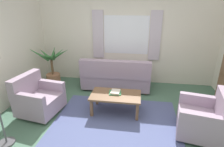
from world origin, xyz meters
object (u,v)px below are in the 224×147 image
(coffee_table, at_px, (116,97))
(potted_plant, at_px, (52,69))
(book_stack_on_table, at_px, (115,92))
(armchair_right, at_px, (205,118))
(armchair_left, at_px, (38,98))
(couch, at_px, (116,77))

(coffee_table, distance_m, potted_plant, 2.43)
(coffee_table, distance_m, book_stack_on_table, 0.11)
(potted_plant, bearing_deg, book_stack_on_table, -29.78)
(coffee_table, relative_size, potted_plant, 0.90)
(armchair_right, height_order, coffee_table, armchair_right)
(armchair_right, bearing_deg, armchair_left, -83.03)
(armchair_right, relative_size, coffee_table, 0.89)
(coffee_table, bearing_deg, book_stack_on_table, 105.74)
(armchair_left, xyz_separation_m, coffee_table, (1.71, 0.28, 0.03))
(coffee_table, relative_size, book_stack_on_table, 3.69)
(armchair_left, bearing_deg, couch, -37.76)
(armchair_right, bearing_deg, book_stack_on_table, -97.75)
(couch, relative_size, coffee_table, 1.73)
(armchair_left, distance_m, coffee_table, 1.73)
(couch, bearing_deg, armchair_left, 43.47)
(coffee_table, bearing_deg, armchair_right, -16.93)
(armchair_right, relative_size, book_stack_on_table, 3.29)
(armchair_right, xyz_separation_m, book_stack_on_table, (-1.74, 0.59, 0.11))
(couch, distance_m, armchair_left, 2.15)
(couch, xyz_separation_m, armchair_left, (-1.56, -1.48, -0.01))
(armchair_right, xyz_separation_m, coffee_table, (-1.72, 0.52, 0.03))
(coffee_table, xyz_separation_m, potted_plant, (-2.08, 1.25, 0.11))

